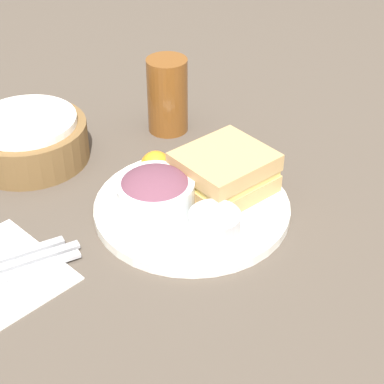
{
  "coord_description": "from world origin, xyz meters",
  "views": [
    {
      "loc": [
        -0.52,
        -0.5,
        0.55
      ],
      "look_at": [
        0.0,
        0.0,
        0.03
      ],
      "focal_mm": 60.0,
      "sensor_mm": 36.0,
      "label": 1
    }
  ],
  "objects": [
    {
      "name": "ground_plane",
      "position": [
        0.0,
        0.0,
        0.0
      ],
      "size": [
        4.0,
        4.0,
        0.0
      ],
      "primitive_type": "plane",
      "color": "#4C4238"
    },
    {
      "name": "bread_basket",
      "position": [
        -0.08,
        0.28,
        0.03
      ],
      "size": [
        0.19,
        0.19,
        0.07
      ],
      "color": "brown",
      "rests_on": "ground_plane"
    },
    {
      "name": "salad_bowl",
      "position": [
        -0.04,
        0.03,
        0.04
      ],
      "size": [
        0.11,
        0.11,
        0.06
      ],
      "color": "white",
      "rests_on": "plate"
    },
    {
      "name": "napkin",
      "position": [
        -0.26,
        0.08,
        0.0
      ],
      "size": [
        0.14,
        0.17,
        0.0
      ],
      "primitive_type": "cube",
      "color": "white",
      "rests_on": "ground_plane"
    },
    {
      "name": "drink_glass",
      "position": [
        0.14,
        0.19,
        0.06
      ],
      "size": [
        0.07,
        0.07,
        0.13
      ],
      "primitive_type": "cylinder",
      "color": "brown",
      "rests_on": "ground_plane"
    },
    {
      "name": "orange_wedge",
      "position": [
        0.01,
        0.08,
        0.04
      ],
      "size": [
        0.04,
        0.04,
        0.04
      ],
      "primitive_type": "sphere",
      "color": "orange",
      "rests_on": "plate"
    },
    {
      "name": "dressing_cup",
      "position": [
        -0.03,
        -0.07,
        0.03
      ],
      "size": [
        0.07,
        0.07,
        0.04
      ],
      "primitive_type": "cylinder",
      "color": "#B7B7BC",
      "rests_on": "plate"
    },
    {
      "name": "fork",
      "position": [
        -0.26,
        0.07,
        0.01
      ],
      "size": [
        0.19,
        0.07,
        0.01
      ],
      "primitive_type": "cube",
      "rotation": [
        0.0,
        0.0,
        2.83
      ],
      "color": "#B2B2B7",
      "rests_on": "napkin"
    },
    {
      "name": "plate",
      "position": [
        0.0,
        0.0,
        0.01
      ],
      "size": [
        0.28,
        0.28,
        0.01
      ],
      "primitive_type": "cylinder",
      "color": "white",
      "rests_on": "ground_plane"
    },
    {
      "name": "sandwich",
      "position": [
        0.06,
        -0.01,
        0.04
      ],
      "size": [
        0.13,
        0.12,
        0.06
      ],
      "color": "tan",
      "rests_on": "plate"
    }
  ]
}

